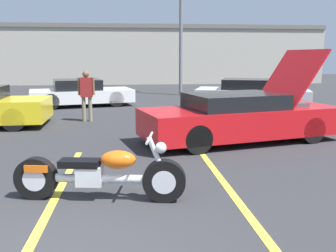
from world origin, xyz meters
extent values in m
cube|color=yellow|center=(-0.04, 2.19, 0.00)|extent=(0.12, 5.03, 0.01)
cube|color=yellow|center=(2.56, 2.19, 0.00)|extent=(0.12, 5.03, 0.01)
cube|color=#B2AD9E|center=(0.00, 26.80, 2.20)|extent=(32.00, 4.00, 4.40)
cube|color=slate|center=(0.00, 26.80, 4.25)|extent=(32.00, 4.20, 0.30)
cylinder|color=slate|center=(3.78, 16.74, 3.33)|extent=(0.18, 0.18, 6.66)
cylinder|color=black|center=(1.52, 1.80, 0.30)|extent=(0.62, 0.26, 0.61)
cylinder|color=black|center=(-0.30, 2.10, 0.30)|extent=(0.62, 0.26, 0.61)
cylinder|color=silver|center=(1.52, 1.80, 0.30)|extent=(0.36, 0.22, 0.33)
cylinder|color=silver|center=(-0.30, 2.10, 0.30)|extent=(0.36, 0.22, 0.33)
cylinder|color=silver|center=(0.61, 1.95, 0.32)|extent=(1.57, 0.37, 0.12)
cube|color=silver|center=(0.47, 1.97, 0.36)|extent=(0.39, 0.30, 0.28)
ellipsoid|color=orange|center=(0.88, 1.91, 0.60)|extent=(0.54, 0.36, 0.26)
cube|color=black|center=(0.34, 1.99, 0.54)|extent=(0.60, 0.35, 0.10)
cube|color=orange|center=(-0.26, 2.09, 0.47)|extent=(0.36, 0.27, 0.10)
cylinder|color=silver|center=(1.43, 1.82, 0.63)|extent=(0.31, 0.12, 0.62)
cylinder|color=silver|center=(1.32, 1.83, 0.92)|extent=(0.15, 0.70, 0.04)
sphere|color=silver|center=(1.47, 1.81, 0.78)|extent=(0.16, 0.16, 0.16)
cylinder|color=silver|center=(0.22, 2.13, 0.26)|extent=(1.20, 0.28, 0.09)
cube|color=red|center=(3.71, 5.46, 0.50)|extent=(5.05, 2.83, 0.65)
cube|color=black|center=(3.53, 5.41, 0.99)|extent=(2.46, 2.02, 0.35)
cylinder|color=black|center=(5.33, 5.09, 0.31)|extent=(0.66, 0.37, 0.63)
cylinder|color=black|center=(4.97, 6.54, 0.31)|extent=(0.66, 0.37, 0.63)
cylinder|color=black|center=(2.46, 4.37, 0.31)|extent=(0.66, 0.37, 0.63)
cylinder|color=black|center=(2.09, 5.82, 0.31)|extent=(0.66, 0.37, 0.63)
cube|color=red|center=(5.03, 5.79, 1.50)|extent=(1.35, 1.77, 1.39)
cube|color=#4C4C51|center=(4.99, 5.78, 0.78)|extent=(0.81, 1.06, 0.28)
cube|color=silver|center=(5.92, 11.32, 0.47)|extent=(4.71, 3.12, 0.57)
cube|color=black|center=(5.76, 11.37, 0.96)|extent=(2.38, 2.15, 0.39)
cylinder|color=black|center=(6.95, 10.14, 0.34)|extent=(0.71, 0.43, 0.67)
cylinder|color=black|center=(7.46, 11.60, 0.34)|extent=(0.71, 0.43, 0.67)
cylinder|color=black|center=(4.39, 11.03, 0.34)|extent=(0.71, 0.43, 0.67)
cylinder|color=black|center=(4.90, 12.50, 0.34)|extent=(0.71, 0.43, 0.67)
cube|color=white|center=(-0.94, 12.70, 0.43)|extent=(4.45, 2.79, 0.51)
cube|color=black|center=(-1.10, 12.66, 0.89)|extent=(2.20, 2.08, 0.42)
cylinder|color=black|center=(0.50, 12.19, 0.31)|extent=(0.66, 0.36, 0.63)
cylinder|color=black|center=(0.11, 13.81, 0.31)|extent=(0.66, 0.36, 0.63)
cylinder|color=black|center=(-1.99, 11.59, 0.31)|extent=(0.66, 0.36, 0.63)
cylinder|color=black|center=(-2.37, 13.21, 0.31)|extent=(0.66, 0.36, 0.63)
cylinder|color=black|center=(-2.13, 7.30, 0.32)|extent=(0.65, 0.24, 0.64)
cylinder|color=black|center=(-2.19, 9.00, 0.32)|extent=(0.65, 0.24, 0.64)
cylinder|color=gray|center=(-0.40, 8.74, 0.39)|extent=(0.12, 0.12, 0.77)
cylinder|color=gray|center=(-0.20, 8.74, 0.39)|extent=(0.12, 0.12, 0.77)
cube|color=maroon|center=(-0.30, 8.74, 1.08)|extent=(0.36, 0.20, 0.61)
cylinder|color=brown|center=(-0.52, 8.74, 1.11)|extent=(0.08, 0.08, 0.55)
cylinder|color=brown|center=(-0.08, 8.74, 1.11)|extent=(0.08, 0.08, 0.55)
sphere|color=brown|center=(-0.30, 8.74, 1.49)|extent=(0.21, 0.21, 0.21)
camera|label=1|loc=(1.06, -3.20, 2.01)|focal=40.00mm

